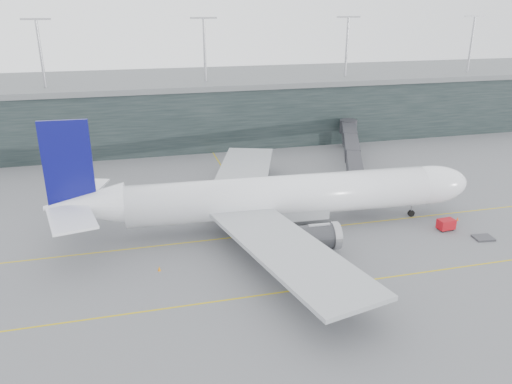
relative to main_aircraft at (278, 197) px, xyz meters
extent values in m
plane|color=slate|center=(-7.65, 2.37, -5.07)|extent=(320.00, 320.00, 0.00)
cube|color=gold|center=(-7.65, -1.63, -5.06)|extent=(160.00, 0.25, 0.02)
cube|color=gold|center=(-7.65, -17.63, -5.06)|extent=(160.00, 0.25, 0.02)
cube|color=gold|center=(-2.65, 22.37, -5.06)|extent=(0.25, 60.00, 0.02)
cube|color=black|center=(-7.65, 60.37, 1.93)|extent=(240.00, 35.00, 14.00)
cube|color=slate|center=(-7.65, 60.37, 9.53)|extent=(240.00, 36.00, 1.20)
cylinder|color=#9E9EA3|center=(-37.65, 50.37, 16.93)|extent=(0.60, 0.60, 14.00)
cylinder|color=#9E9EA3|center=(-2.65, 50.37, 16.93)|extent=(0.60, 0.60, 14.00)
cylinder|color=#9E9EA3|center=(32.35, 50.37, 16.93)|extent=(0.60, 0.60, 14.00)
cylinder|color=#9E9EA3|center=(67.35, 50.37, 16.93)|extent=(0.60, 0.60, 14.00)
cylinder|color=white|center=(0.46, -0.02, 0.16)|extent=(45.67, 8.42, 6.12)
ellipsoid|color=white|center=(24.62, -1.25, 0.16)|extent=(13.15, 6.77, 6.12)
cone|color=white|center=(-27.65, 1.41, 0.85)|extent=(11.15, 6.42, 5.88)
cube|color=#9A9EA3|center=(-0.53, 0.03, -2.21)|extent=(16.03, 5.73, 1.97)
cube|color=black|center=(28.36, -1.44, 1.15)|extent=(2.32, 3.07, 0.79)
cube|color=#9A9EA3|center=(-3.28, -15.16, -0.82)|extent=(15.14, 29.90, 0.54)
cylinder|color=#323337|center=(1.95, -9.49, -2.50)|extent=(7.08, 3.80, 3.46)
cube|color=#9A9EA3|center=(-1.72, 15.41, -0.82)|extent=(17.69, 29.97, 0.54)
cylinder|color=#323337|center=(2.91, 9.24, -2.50)|extent=(7.08, 3.80, 3.46)
cube|color=#0B0C5D|center=(-29.13, 1.48, 7.07)|extent=(6.44, 0.82, 11.85)
cube|color=white|center=(-28.91, -3.97, 1.35)|extent=(7.17, 9.83, 0.35)
cube|color=white|center=(-28.36, 6.88, 1.35)|extent=(7.90, 10.13, 0.35)
cylinder|color=black|center=(22.15, -1.13, -4.53)|extent=(1.10, 0.45, 1.09)
cylinder|color=#9E9EA3|center=(22.15, -1.13, -3.79)|extent=(0.30, 0.30, 2.57)
cylinder|color=black|center=(-3.73, -4.56, -4.43)|extent=(1.31, 0.56, 1.28)
cylinder|color=black|center=(-3.25, 4.91, -4.43)|extent=(1.31, 0.56, 1.28)
cube|color=#27262B|center=(14.08, 2.68, 0.01)|extent=(4.39, 4.61, 2.84)
cube|color=#27262B|center=(17.26, 10.48, 0.01)|extent=(7.34, 13.19, 2.54)
cube|color=#27262B|center=(22.25, 22.71, 0.01)|extent=(7.57, 13.28, 2.64)
cube|color=#27262B|center=(27.24, 34.93, 0.01)|extent=(7.81, 13.38, 2.74)
cylinder|color=#9E9EA3|center=(17.53, 11.14, -3.14)|extent=(0.51, 0.51, 3.86)
cube|color=#323337|center=(17.53, 11.14, -4.72)|extent=(2.46, 2.18, 0.71)
cylinder|color=#27262B|center=(14.08, 42.87, 0.01)|extent=(4.06, 4.06, 3.05)
cylinder|color=#27262B|center=(14.08, 42.87, -3.24)|extent=(1.83, 1.83, 3.66)
cube|color=#A30B14|center=(24.53, -7.04, -4.11)|extent=(2.61, 1.77, 1.47)
cylinder|color=black|center=(23.67, -7.68, -4.84)|extent=(0.46, 0.20, 0.45)
cylinder|color=black|center=(25.47, -7.53, -4.84)|extent=(0.46, 0.20, 0.45)
cylinder|color=black|center=(23.58, -6.55, -4.84)|extent=(0.46, 0.20, 0.45)
cylinder|color=black|center=(25.39, -6.40, -4.84)|extent=(0.46, 0.20, 0.45)
cube|color=#343439|center=(28.08, -11.11, -4.91)|extent=(2.95, 2.46, 0.27)
cube|color=#323337|center=(-13.62, 11.30, -4.92)|extent=(2.39, 2.09, 0.21)
cube|color=#AFB6BC|center=(-13.62, 11.30, -3.99)|extent=(1.96, 1.89, 1.54)
cube|color=navy|center=(-13.62, 11.30, -3.19)|extent=(2.03, 1.95, 0.08)
cube|color=#323337|center=(-8.75, 12.79, -4.92)|extent=(2.11, 1.76, 0.20)
cube|color=#A0A6AC|center=(-8.75, 12.79, -4.04)|extent=(1.71, 1.62, 1.47)
cube|color=navy|center=(-8.75, 12.79, -3.28)|extent=(1.76, 1.68, 0.08)
cube|color=#323337|center=(-8.71, 12.29, -4.90)|extent=(2.74, 2.49, 0.22)
cube|color=#A8ADB4|center=(-8.71, 12.29, -3.90)|extent=(2.28, 2.22, 1.68)
cube|color=navy|center=(-8.71, 12.29, -3.03)|extent=(2.36, 2.30, 0.09)
cone|color=#FA540D|center=(28.44, -4.45, -4.76)|extent=(0.39, 0.39, 0.61)
cone|color=#D8600C|center=(3.65, -15.38, -4.72)|extent=(0.44, 0.44, 0.70)
cone|color=#F9570D|center=(0.42, 13.98, -4.70)|extent=(0.47, 0.47, 0.74)
cone|color=orange|center=(-18.54, -8.84, -4.75)|extent=(0.40, 0.40, 0.63)
camera|label=1|loc=(-20.44, -66.60, 27.20)|focal=35.00mm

